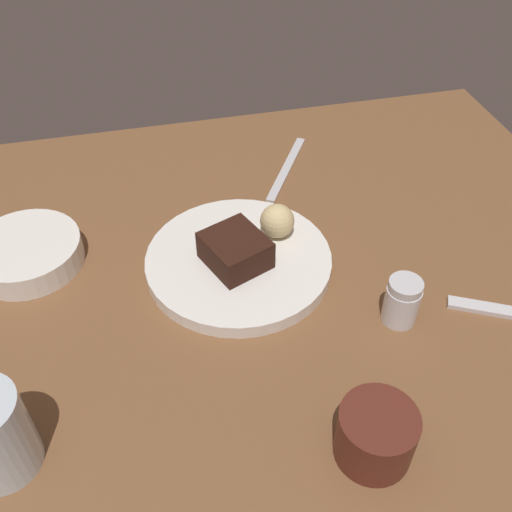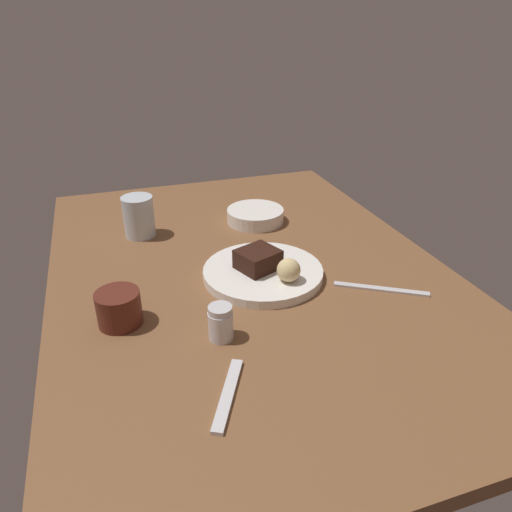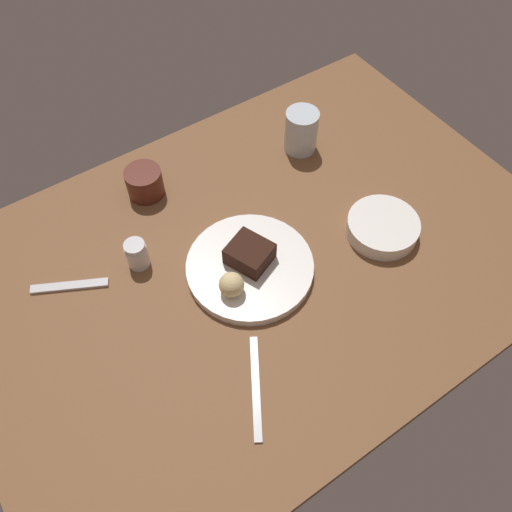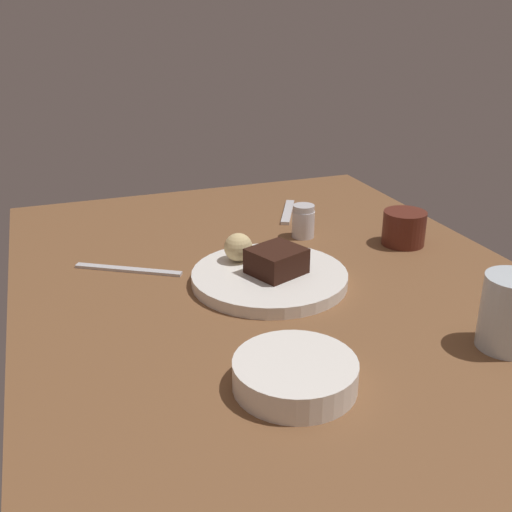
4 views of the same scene
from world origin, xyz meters
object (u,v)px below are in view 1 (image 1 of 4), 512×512
(bread_roll, at_px, (277,221))
(side_bowl, at_px, (27,253))
(dessert_plate, at_px, (239,261))
(butter_knife, at_px, (287,168))
(salt_shaker, at_px, (402,301))
(dessert_spoon, at_px, (508,312))
(chocolate_cake_slice, at_px, (235,250))
(coffee_cup, at_px, (376,435))

(bread_roll, relative_size, side_bowl, 0.32)
(dessert_plate, height_order, butter_knife, dessert_plate)
(salt_shaker, bearing_deg, side_bowl, 154.92)
(bread_roll, xyz_separation_m, salt_shaker, (0.11, -0.17, -0.01))
(bread_roll, distance_m, dessert_spoon, 0.32)
(chocolate_cake_slice, relative_size, coffee_cup, 1.00)
(side_bowl, bearing_deg, butter_knife, 18.13)
(side_bowl, relative_size, coffee_cup, 1.87)
(salt_shaker, relative_size, coffee_cup, 0.80)
(chocolate_cake_slice, bearing_deg, dessert_spoon, -25.71)
(butter_knife, bearing_deg, chocolate_cake_slice, 0.21)
(coffee_cup, xyz_separation_m, dessert_spoon, (0.24, 0.14, -0.03))
(dessert_plate, height_order, dessert_spoon, dessert_plate)
(dessert_spoon, bearing_deg, chocolate_cake_slice, 1.47)
(bread_roll, xyz_separation_m, butter_knife, (0.06, 0.18, -0.04))
(dessert_plate, height_order, bread_roll, bread_roll)
(side_bowl, distance_m, dessert_spoon, 0.64)
(salt_shaker, distance_m, butter_knife, 0.35)
(dessert_spoon, height_order, butter_knife, dessert_spoon)
(dessert_plate, bearing_deg, bread_roll, 27.40)
(bread_roll, relative_size, coffee_cup, 0.60)
(side_bowl, height_order, butter_knife, side_bowl)
(salt_shaker, xyz_separation_m, coffee_cup, (-0.10, -0.16, 0.00))
(side_bowl, height_order, coffee_cup, coffee_cup)
(bread_roll, bearing_deg, side_bowl, 172.76)
(side_bowl, bearing_deg, chocolate_cake_slice, -17.27)
(chocolate_cake_slice, bearing_deg, butter_knife, 58.76)
(side_bowl, xyz_separation_m, butter_knife, (0.41, 0.13, -0.02))
(dessert_plate, height_order, chocolate_cake_slice, chocolate_cake_slice)
(bread_roll, height_order, side_bowl, bread_roll)
(chocolate_cake_slice, distance_m, side_bowl, 0.29)
(chocolate_cake_slice, height_order, butter_knife, chocolate_cake_slice)
(dessert_spoon, relative_size, butter_knife, 0.79)
(salt_shaker, distance_m, dessert_spoon, 0.14)
(chocolate_cake_slice, xyz_separation_m, bread_roll, (0.07, 0.04, 0.00))
(bread_roll, height_order, coffee_cup, bread_roll)
(chocolate_cake_slice, relative_size, butter_knife, 0.42)
(bread_roll, distance_m, salt_shaker, 0.21)
(dessert_plate, relative_size, butter_knife, 1.34)
(bread_roll, bearing_deg, dessert_plate, -152.60)
(butter_knife, bearing_deg, bread_roll, 11.44)
(bread_roll, height_order, butter_knife, bread_roll)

